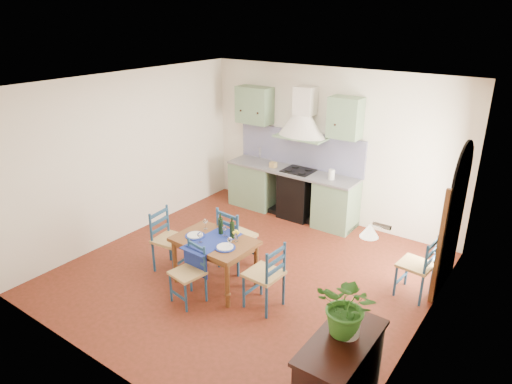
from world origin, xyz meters
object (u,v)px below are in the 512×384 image
at_px(chair_near, 189,273).
at_px(dining_table, 215,245).
at_px(sideboard, 338,377).
at_px(potted_plant, 348,307).

bearing_deg(chair_near, dining_table, 87.36).
height_order(dining_table, sideboard, dining_table).
distance_m(chair_near, potted_plant, 2.65).
bearing_deg(sideboard, dining_table, 155.64).
distance_m(dining_table, potted_plant, 2.72).
relative_size(chair_near, sideboard, 0.80).
distance_m(chair_near, sideboard, 2.56).
bearing_deg(sideboard, chair_near, 166.20).
distance_m(dining_table, chair_near, 0.54).
relative_size(dining_table, potted_plant, 1.95).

